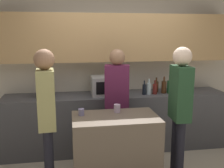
{
  "coord_description": "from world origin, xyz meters",
  "views": [
    {
      "loc": [
        -0.75,
        -2.67,
        1.9
      ],
      "look_at": [
        -0.22,
        0.56,
        1.26
      ],
      "focal_mm": 42.0,
      "sensor_mm": 36.0,
      "label": 1
    }
  ],
  "objects_px": {
    "potted_plant": "(188,80)",
    "person_left": "(180,104)",
    "toaster": "(46,91)",
    "person_center": "(117,97)",
    "bottle_5": "(170,87)",
    "bottle_0": "(144,89)",
    "microwave": "(108,86)",
    "cup_0": "(81,112)",
    "bottle_3": "(156,86)",
    "bottle_2": "(155,89)",
    "cup_1": "(117,108)",
    "bottle_1": "(149,88)",
    "bottle_4": "(164,87)",
    "person_right": "(47,111)"
  },
  "relations": [
    {
      "from": "bottle_0",
      "to": "person_center",
      "type": "xyz_separation_m",
      "value": [
        -0.52,
        -0.41,
        -0.01
      ]
    },
    {
      "from": "microwave",
      "to": "person_left",
      "type": "xyz_separation_m",
      "value": [
        0.74,
        -1.1,
        -0.03
      ]
    },
    {
      "from": "bottle_2",
      "to": "person_left",
      "type": "xyz_separation_m",
      "value": [
        -0.02,
        -1.03,
        0.03
      ]
    },
    {
      "from": "bottle_2",
      "to": "cup_0",
      "type": "distance_m",
      "value": 1.51
    },
    {
      "from": "bottle_5",
      "to": "microwave",
      "type": "bearing_deg",
      "value": 176.6
    },
    {
      "from": "potted_plant",
      "to": "bottle_0",
      "type": "xyz_separation_m",
      "value": [
        -0.78,
        -0.08,
        -0.11
      ]
    },
    {
      "from": "cup_1",
      "to": "person_left",
      "type": "xyz_separation_m",
      "value": [
        0.75,
        -0.2,
        0.08
      ]
    },
    {
      "from": "person_center",
      "to": "bottle_5",
      "type": "bearing_deg",
      "value": -143.56
    },
    {
      "from": "person_center",
      "to": "person_right",
      "type": "bearing_deg",
      "value": 46.87
    },
    {
      "from": "bottle_0",
      "to": "bottle_4",
      "type": "xyz_separation_m",
      "value": [
        0.34,
        0.04,
        0.02
      ]
    },
    {
      "from": "bottle_2",
      "to": "bottle_4",
      "type": "xyz_separation_m",
      "value": [
        0.17,
        0.04,
        0.02
      ]
    },
    {
      "from": "toaster",
      "to": "person_left",
      "type": "relative_size",
      "value": 0.15
    },
    {
      "from": "bottle_1",
      "to": "potted_plant",
      "type": "bearing_deg",
      "value": 5.57
    },
    {
      "from": "cup_1",
      "to": "cup_0",
      "type": "bearing_deg",
      "value": -174.09
    },
    {
      "from": "bottle_1",
      "to": "person_left",
      "type": "distance_m",
      "value": 1.04
    },
    {
      "from": "bottle_5",
      "to": "person_left",
      "type": "distance_m",
      "value": 1.08
    },
    {
      "from": "bottle_1",
      "to": "bottle_4",
      "type": "distance_m",
      "value": 0.27
    },
    {
      "from": "bottle_0",
      "to": "cup_0",
      "type": "height_order",
      "value": "bottle_0"
    },
    {
      "from": "bottle_3",
      "to": "bottle_4",
      "type": "bearing_deg",
      "value": -47.47
    },
    {
      "from": "bottle_5",
      "to": "person_center",
      "type": "relative_size",
      "value": 0.17
    },
    {
      "from": "bottle_5",
      "to": "person_center",
      "type": "distance_m",
      "value": 1.04
    },
    {
      "from": "microwave",
      "to": "potted_plant",
      "type": "distance_m",
      "value": 1.36
    },
    {
      "from": "cup_1",
      "to": "person_left",
      "type": "bearing_deg",
      "value": -14.89
    },
    {
      "from": "cup_1",
      "to": "bottle_0",
      "type": "bearing_deg",
      "value": 54.23
    },
    {
      "from": "potted_plant",
      "to": "cup_0",
      "type": "bearing_deg",
      "value": -152.42
    },
    {
      "from": "microwave",
      "to": "person_center",
      "type": "height_order",
      "value": "person_center"
    },
    {
      "from": "cup_0",
      "to": "person_center",
      "type": "relative_size",
      "value": 0.05
    },
    {
      "from": "toaster",
      "to": "potted_plant",
      "type": "bearing_deg",
      "value": 0.0
    },
    {
      "from": "toaster",
      "to": "bottle_2",
      "type": "distance_m",
      "value": 1.72
    },
    {
      "from": "bottle_0",
      "to": "person_left",
      "type": "height_order",
      "value": "person_left"
    },
    {
      "from": "cup_0",
      "to": "person_right",
      "type": "relative_size",
      "value": 0.05
    },
    {
      "from": "potted_plant",
      "to": "bottle_3",
      "type": "distance_m",
      "value": 0.54
    },
    {
      "from": "microwave",
      "to": "cup_1",
      "type": "bearing_deg",
      "value": -90.91
    },
    {
      "from": "bottle_2",
      "to": "microwave",
      "type": "bearing_deg",
      "value": 174.2
    },
    {
      "from": "potted_plant",
      "to": "person_center",
      "type": "distance_m",
      "value": 1.39
    },
    {
      "from": "bottle_0",
      "to": "person_center",
      "type": "height_order",
      "value": "person_center"
    },
    {
      "from": "bottle_0",
      "to": "bottle_2",
      "type": "height_order",
      "value": "same"
    },
    {
      "from": "bottle_1",
      "to": "person_center",
      "type": "distance_m",
      "value": 0.73
    },
    {
      "from": "toaster",
      "to": "person_center",
      "type": "xyz_separation_m",
      "value": [
        1.02,
        -0.49,
        -0.01
      ]
    },
    {
      "from": "bottle_3",
      "to": "person_left",
      "type": "height_order",
      "value": "person_left"
    },
    {
      "from": "potted_plant",
      "to": "cup_0",
      "type": "height_order",
      "value": "potted_plant"
    },
    {
      "from": "bottle_0",
      "to": "bottle_5",
      "type": "xyz_separation_m",
      "value": [
        0.43,
        0.02,
        0.02
      ]
    },
    {
      "from": "cup_0",
      "to": "person_left",
      "type": "height_order",
      "value": "person_left"
    },
    {
      "from": "toaster",
      "to": "person_left",
      "type": "distance_m",
      "value": 2.03
    },
    {
      "from": "bottle_5",
      "to": "bottle_0",
      "type": "bearing_deg",
      "value": -177.73
    },
    {
      "from": "microwave",
      "to": "person_right",
      "type": "height_order",
      "value": "person_right"
    },
    {
      "from": "potted_plant",
      "to": "bottle_4",
      "type": "relative_size",
      "value": 1.43
    },
    {
      "from": "bottle_1",
      "to": "bottle_2",
      "type": "distance_m",
      "value": 0.1
    },
    {
      "from": "bottle_2",
      "to": "person_left",
      "type": "bearing_deg",
      "value": -91.24
    },
    {
      "from": "potted_plant",
      "to": "person_left",
      "type": "xyz_separation_m",
      "value": [
        -0.62,
        -1.11,
        -0.08
      ]
    }
  ]
}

